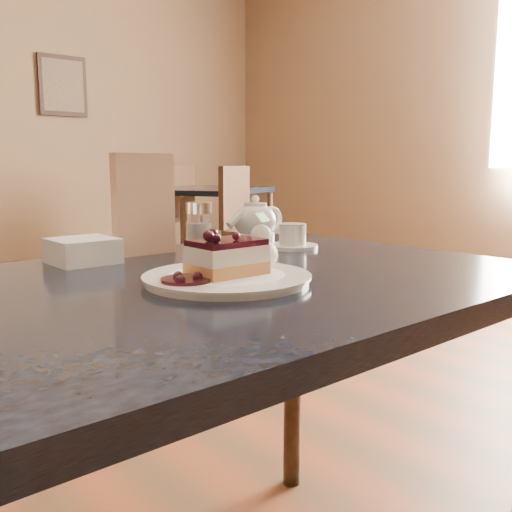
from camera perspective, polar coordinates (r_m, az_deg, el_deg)
main_table at (r=0.93m, az=-4.62°, el=-6.57°), size 1.12×0.76×0.69m
dessert_plate at (r=0.88m, az=-2.92°, el=-2.28°), size 0.25×0.25×0.01m
cheesecake_slice at (r=0.87m, az=-2.94°, el=-0.14°), size 0.11×0.08×0.06m
whipped_cream at (r=0.93m, az=0.53°, el=0.21°), size 0.05×0.05×0.05m
berry_sauce at (r=0.83m, az=-7.01°, el=-2.40°), size 0.07×0.07×0.01m
tea_set at (r=1.33m, az=0.65°, el=3.05°), size 0.15×0.25×0.10m
menu_card at (r=1.17m, az=-11.16°, el=5.09°), size 0.13×0.03×0.20m
sugar_shaker at (r=1.22m, az=-5.70°, el=3.05°), size 0.06×0.06×0.10m
napkin_stack at (r=1.10m, az=-16.95°, el=0.51°), size 0.11×0.11×0.05m
bg_table_far_right at (r=4.43m, az=-4.99°, el=-1.41°), size 1.16×1.70×1.13m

